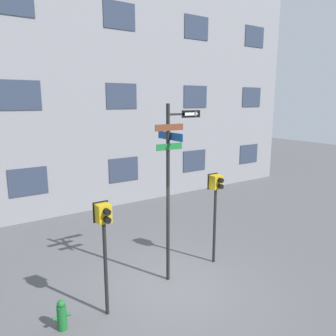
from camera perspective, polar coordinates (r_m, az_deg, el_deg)
name	(u,v)px	position (r m, az deg, el deg)	size (l,w,h in m)	color
ground_plane	(175,287)	(8.77, 1.14, -19.99)	(60.00, 60.00, 0.00)	#515154
building_facade	(70,54)	(14.04, -16.62, 18.52)	(24.00, 0.63, 12.80)	gray
street_sign_pole	(171,177)	(8.09, 0.48, -1.59)	(1.36, 1.03, 4.54)	black
pedestrian_signal_left	(104,229)	(7.06, -11.05, -10.45)	(0.34, 0.40, 2.54)	black
pedestrian_signal_right	(216,195)	(9.26, 8.31, -4.59)	(0.35, 0.40, 2.61)	black
fire_hydrant	(62,315)	(7.61, -18.01, -23.20)	(0.35, 0.19, 0.66)	#196028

